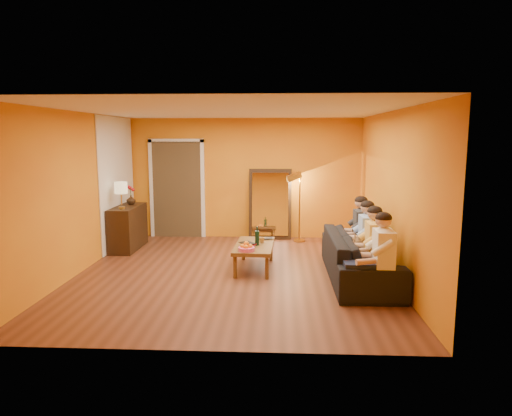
{
  "coord_description": "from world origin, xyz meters",
  "views": [
    {
      "loc": [
        0.74,
        -7.16,
        2.19
      ],
      "look_at": [
        0.35,
        0.5,
        1.0
      ],
      "focal_mm": 32.0,
      "sensor_mm": 36.0,
      "label": 1
    }
  ],
  "objects_px": {
    "sofa": "(360,257)",
    "sideboard": "(128,228)",
    "floor_lamp": "(300,208)",
    "person_mid_left": "(375,248)",
    "person_far_right": "(361,232)",
    "mirror_frame": "(270,204)",
    "person_mid_right": "(367,239)",
    "tumbler": "(262,240)",
    "table_lamp": "(121,195)",
    "wine_bottle": "(257,236)",
    "dog": "(362,259)",
    "vase": "(131,200)",
    "laptop": "(266,239)",
    "coffee_table": "(254,257)",
    "person_far_left": "(383,258)"
  },
  "relations": [
    {
      "from": "sideboard",
      "to": "wine_bottle",
      "type": "distance_m",
      "value": 2.95
    },
    {
      "from": "coffee_table",
      "to": "floor_lamp",
      "type": "bearing_deg",
      "value": 70.38
    },
    {
      "from": "mirror_frame",
      "to": "coffee_table",
      "type": "distance_m",
      "value": 2.44
    },
    {
      "from": "sideboard",
      "to": "mirror_frame",
      "type": "bearing_deg",
      "value": 21.16
    },
    {
      "from": "floor_lamp",
      "to": "sofa",
      "type": "bearing_deg",
      "value": -83.49
    },
    {
      "from": "coffee_table",
      "to": "person_far_left",
      "type": "relative_size",
      "value": 1.0
    },
    {
      "from": "dog",
      "to": "floor_lamp",
      "type": "bearing_deg",
      "value": 92.24
    },
    {
      "from": "mirror_frame",
      "to": "person_far_left",
      "type": "xyz_separation_m",
      "value": [
        1.58,
        -3.83,
        -0.15
      ]
    },
    {
      "from": "person_mid_right",
      "to": "tumbler",
      "type": "relative_size",
      "value": 12.49
    },
    {
      "from": "coffee_table",
      "to": "dog",
      "type": "xyz_separation_m",
      "value": [
        1.67,
        -0.63,
        0.15
      ]
    },
    {
      "from": "mirror_frame",
      "to": "person_mid_right",
      "type": "distance_m",
      "value": 3.16
    },
    {
      "from": "person_mid_left",
      "to": "person_far_right",
      "type": "distance_m",
      "value": 1.1
    },
    {
      "from": "floor_lamp",
      "to": "dog",
      "type": "height_order",
      "value": "floor_lamp"
    },
    {
      "from": "sofa",
      "to": "coffee_table",
      "type": "bearing_deg",
      "value": 74.31
    },
    {
      "from": "mirror_frame",
      "to": "sofa",
      "type": "height_order",
      "value": "mirror_frame"
    },
    {
      "from": "sofa",
      "to": "sideboard",
      "type": "bearing_deg",
      "value": 67.54
    },
    {
      "from": "mirror_frame",
      "to": "person_mid_left",
      "type": "distance_m",
      "value": 3.65
    },
    {
      "from": "wine_bottle",
      "to": "tumbler",
      "type": "xyz_separation_m",
      "value": [
        0.07,
        0.17,
        -0.11
      ]
    },
    {
      "from": "mirror_frame",
      "to": "person_far_right",
      "type": "distance_m",
      "value": 2.7
    },
    {
      "from": "person_mid_right",
      "to": "vase",
      "type": "xyz_separation_m",
      "value": [
        -4.37,
        1.9,
        0.33
      ]
    },
    {
      "from": "person_far_left",
      "to": "person_mid_right",
      "type": "xyz_separation_m",
      "value": [
        0.0,
        1.1,
        0.0
      ]
    },
    {
      "from": "vase",
      "to": "person_mid_right",
      "type": "bearing_deg",
      "value": -23.53
    },
    {
      "from": "sofa",
      "to": "vase",
      "type": "distance_m",
      "value": 4.73
    },
    {
      "from": "person_mid_left",
      "to": "floor_lamp",
      "type": "bearing_deg",
      "value": 107.65
    },
    {
      "from": "person_mid_left",
      "to": "person_far_right",
      "type": "bearing_deg",
      "value": 90.0
    },
    {
      "from": "mirror_frame",
      "to": "person_mid_left",
      "type": "bearing_deg",
      "value": -64.3
    },
    {
      "from": "sideboard",
      "to": "dog",
      "type": "xyz_separation_m",
      "value": [
        4.25,
        -1.92,
        -0.06
      ]
    },
    {
      "from": "table_lamp",
      "to": "laptop",
      "type": "height_order",
      "value": "table_lamp"
    },
    {
      "from": "mirror_frame",
      "to": "person_mid_right",
      "type": "xyz_separation_m",
      "value": [
        1.58,
        -2.73,
        -0.15
      ]
    },
    {
      "from": "sofa",
      "to": "person_mid_left",
      "type": "relative_size",
      "value": 1.98
    },
    {
      "from": "sofa",
      "to": "person_far_right",
      "type": "relative_size",
      "value": 1.98
    },
    {
      "from": "laptop",
      "to": "sofa",
      "type": "bearing_deg",
      "value": -44.07
    },
    {
      "from": "floor_lamp",
      "to": "person_mid_left",
      "type": "xyz_separation_m",
      "value": [
        0.96,
        -3.0,
        -0.11
      ]
    },
    {
      "from": "table_lamp",
      "to": "wine_bottle",
      "type": "xyz_separation_m",
      "value": [
        2.62,
        -1.03,
        -0.53
      ]
    },
    {
      "from": "mirror_frame",
      "to": "vase",
      "type": "height_order",
      "value": "mirror_frame"
    },
    {
      "from": "person_far_right",
      "to": "vase",
      "type": "height_order",
      "value": "person_far_right"
    },
    {
      "from": "sideboard",
      "to": "person_mid_left",
      "type": "xyz_separation_m",
      "value": [
        4.37,
        -2.2,
        0.18
      ]
    },
    {
      "from": "floor_lamp",
      "to": "table_lamp",
      "type": "bearing_deg",
      "value": -173.56
    },
    {
      "from": "sideboard",
      "to": "floor_lamp",
      "type": "relative_size",
      "value": 0.82
    },
    {
      "from": "person_far_right",
      "to": "vase",
      "type": "distance_m",
      "value": 4.59
    },
    {
      "from": "sofa",
      "to": "wine_bottle",
      "type": "bearing_deg",
      "value": 75.5
    },
    {
      "from": "mirror_frame",
      "to": "floor_lamp",
      "type": "height_order",
      "value": "mirror_frame"
    },
    {
      "from": "table_lamp",
      "to": "sofa",
      "type": "distance_m",
      "value": 4.54
    },
    {
      "from": "dog",
      "to": "person_far_right",
      "type": "distance_m",
      "value": 0.86
    },
    {
      "from": "coffee_table",
      "to": "person_mid_left",
      "type": "relative_size",
      "value": 1.0
    },
    {
      "from": "tumbler",
      "to": "floor_lamp",
      "type": "bearing_deg",
      "value": 69.83
    },
    {
      "from": "sideboard",
      "to": "coffee_table",
      "type": "distance_m",
      "value": 2.88
    },
    {
      "from": "person_mid_right",
      "to": "tumbler",
      "type": "distance_m",
      "value": 1.75
    },
    {
      "from": "sideboard",
      "to": "vase",
      "type": "height_order",
      "value": "vase"
    },
    {
      "from": "mirror_frame",
      "to": "table_lamp",
      "type": "distance_m",
      "value": 3.13
    }
  ]
}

